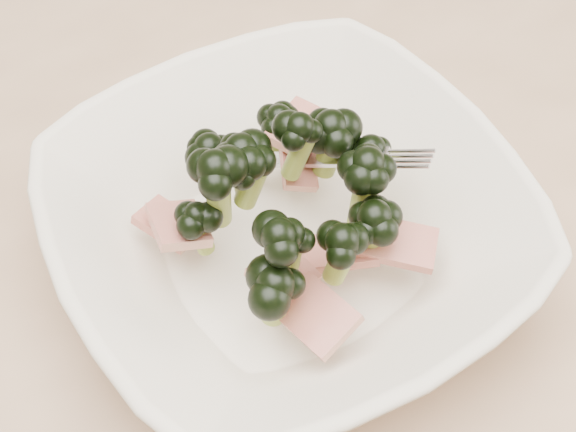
{
  "coord_description": "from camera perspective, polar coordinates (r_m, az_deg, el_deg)",
  "views": [
    {
      "loc": [
        -0.0,
        -0.25,
        1.22
      ],
      "look_at": [
        0.1,
        0.05,
        0.8
      ],
      "focal_mm": 50.0,
      "sensor_mm": 36.0,
      "label": 1
    }
  ],
  "objects": [
    {
      "name": "broccoli_dish",
      "position": [
        0.53,
        0.03,
        -0.54
      ],
      "size": [
        0.35,
        0.35,
        0.12
      ],
      "color": "beige",
      "rests_on": "dining_table"
    },
    {
      "name": "dining_table",
      "position": [
        0.62,
        -7.47,
        -14.04
      ],
      "size": [
        1.2,
        0.8,
        0.75
      ],
      "color": "tan",
      "rests_on": "ground"
    }
  ]
}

